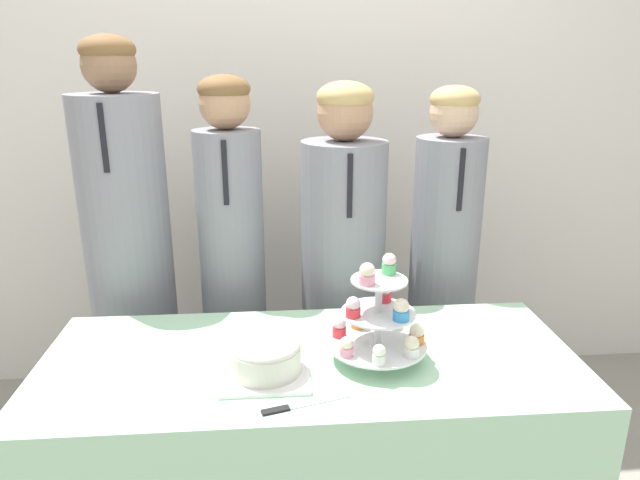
% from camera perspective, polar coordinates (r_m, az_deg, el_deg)
% --- Properties ---
extents(wall_back, '(9.00, 0.06, 2.70)m').
position_cam_1_polar(wall_back, '(2.68, -2.79, 13.55)').
color(wall_back, silver).
rests_on(wall_back, ground_plane).
extents(table, '(1.53, 0.64, 0.73)m').
position_cam_1_polar(table, '(1.87, -0.92, -21.39)').
color(table, '#A8DBB2').
rests_on(table, ground_plane).
extents(round_cake, '(0.24, 0.24, 0.12)m').
position_cam_1_polar(round_cake, '(1.56, -5.51, -11.32)').
color(round_cake, white).
rests_on(round_cake, table).
extents(cake_knife, '(0.23, 0.08, 0.01)m').
position_cam_1_polar(cake_knife, '(1.45, -2.83, -16.37)').
color(cake_knife, silver).
rests_on(cake_knife, table).
extents(cupcake_stand, '(0.28, 0.28, 0.30)m').
position_cam_1_polar(cupcake_stand, '(1.61, 5.86, -7.81)').
color(cupcake_stand, silver).
rests_on(cupcake_stand, table).
extents(student_0, '(0.31, 0.32, 1.62)m').
position_cam_1_polar(student_0, '(2.24, -18.32, -3.50)').
color(student_0, gray).
rests_on(student_0, ground_plane).
extents(student_1, '(0.24, 0.25, 1.49)m').
position_cam_1_polar(student_1, '(2.19, -8.65, -4.21)').
color(student_1, gray).
rests_on(student_1, ground_plane).
extents(student_2, '(0.32, 0.32, 1.47)m').
position_cam_1_polar(student_2, '(2.21, 2.29, -4.76)').
color(student_2, gray).
rests_on(student_2, ground_plane).
extents(student_3, '(0.26, 0.26, 1.45)m').
position_cam_1_polar(student_3, '(2.29, 12.12, -4.26)').
color(student_3, gray).
rests_on(student_3, ground_plane).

